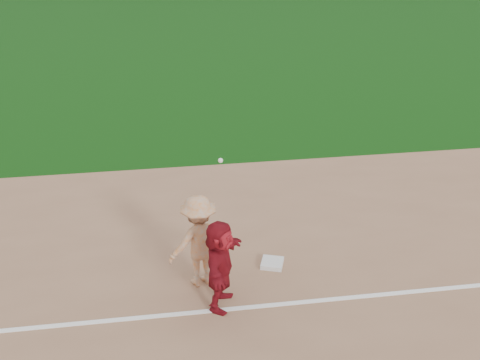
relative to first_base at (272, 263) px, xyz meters
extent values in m
plane|color=#0E3B0B|center=(-0.45, -0.38, -0.07)|extent=(160.00, 160.00, 0.00)
cube|color=white|center=(-0.45, -1.18, -0.04)|extent=(60.00, 0.10, 0.01)
cube|color=silver|center=(0.00, 0.00, 0.00)|extent=(0.51, 0.51, 0.09)
imported|color=maroon|center=(-1.10, -1.02, 0.77)|extent=(0.94, 1.58, 1.63)
imported|color=#A6A6A9|center=(-1.39, -0.32, 0.82)|extent=(1.28, 0.99, 1.74)
sphere|color=white|center=(-1.00, -0.41, 2.39)|extent=(0.08, 0.08, 0.08)
camera|label=1|loc=(-2.00, -9.25, 6.46)|focal=45.00mm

